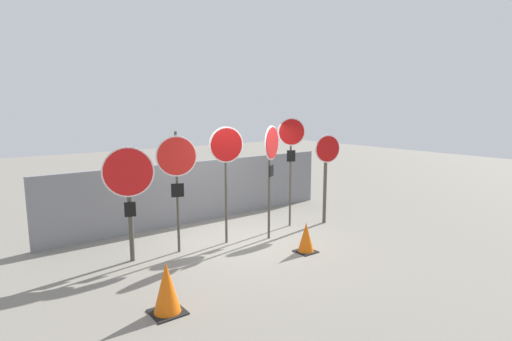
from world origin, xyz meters
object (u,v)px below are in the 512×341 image
object	(u,v)px
stop_sign_1	(177,165)
stop_sign_2	(226,153)
stop_sign_3	(271,153)
stop_sign_4	(291,143)
traffic_cone_0	(167,288)
stop_sign_0	(129,183)
traffic_cone_1	(306,238)
stop_sign_5	(327,163)

from	to	relation	value
stop_sign_1	stop_sign_2	xyz separation A→B (m)	(1.07, -0.11, 0.15)
stop_sign_3	stop_sign_4	xyz separation A→B (m)	(0.97, 0.44, 0.13)
stop_sign_1	traffic_cone_0	xyz separation A→B (m)	(-1.21, -2.07, -1.41)
stop_sign_0	traffic_cone_0	bearing A→B (deg)	-77.77
stop_sign_3	traffic_cone_1	bearing A→B (deg)	-117.76
stop_sign_5	traffic_cone_0	size ratio (longest dim) A/B	2.97
stop_sign_1	stop_sign_4	xyz separation A→B (m)	(2.98, 0.01, 0.26)
stop_sign_2	stop_sign_3	bearing A→B (deg)	-7.96
stop_sign_1	stop_sign_5	distance (m)	3.88
stop_sign_3	stop_sign_5	world-z (taller)	stop_sign_3
stop_sign_1	traffic_cone_0	distance (m)	2.79
stop_sign_5	traffic_cone_0	xyz separation A→B (m)	(-5.07, -1.75, -1.16)
stop_sign_0	stop_sign_1	xyz separation A→B (m)	(0.92, -0.09, 0.28)
stop_sign_0	traffic_cone_1	world-z (taller)	stop_sign_0
stop_sign_3	stop_sign_0	bearing A→B (deg)	140.49
stop_sign_5	traffic_cone_1	distance (m)	2.49
stop_sign_4	traffic_cone_0	distance (m)	4.97
stop_sign_2	traffic_cone_0	xyz separation A→B (m)	(-2.28, -1.96, -1.57)
stop_sign_0	traffic_cone_1	xyz separation A→B (m)	(2.97, -1.60, -1.21)
stop_sign_1	traffic_cone_1	xyz separation A→B (m)	(2.05, -1.51, -1.48)
traffic_cone_0	traffic_cone_1	distance (m)	3.30
stop_sign_4	traffic_cone_0	xyz separation A→B (m)	(-4.19, -2.08, -1.67)
stop_sign_0	stop_sign_3	size ratio (longest dim) A/B	0.87
stop_sign_2	stop_sign_0	bearing A→B (deg)	-175.13
stop_sign_0	stop_sign_2	world-z (taller)	stop_sign_2
stop_sign_2	stop_sign_3	xyz separation A→B (m)	(0.94, -0.32, -0.03)
stop_sign_1	traffic_cone_1	world-z (taller)	stop_sign_1
stop_sign_4	stop_sign_5	bearing A→B (deg)	7.97
stop_sign_5	stop_sign_3	bearing A→B (deg)	-161.40
stop_sign_0	stop_sign_5	size ratio (longest dim) A/B	0.98
stop_sign_3	stop_sign_5	size ratio (longest dim) A/B	1.12
traffic_cone_0	stop_sign_5	bearing A→B (deg)	19.02
stop_sign_3	traffic_cone_0	bearing A→B (deg)	177.53
stop_sign_2	stop_sign_4	bearing A→B (deg)	14.34
stop_sign_1	stop_sign_5	bearing A→B (deg)	15.47
stop_sign_3	traffic_cone_1	size ratio (longest dim) A/B	4.11
stop_sign_1	traffic_cone_1	size ratio (longest dim) A/B	3.98
stop_sign_1	stop_sign_0	bearing A→B (deg)	-165.19
stop_sign_4	stop_sign_0	bearing A→B (deg)	-152.14
stop_sign_2	traffic_cone_1	bearing A→B (deg)	-44.42
traffic_cone_0	traffic_cone_1	world-z (taller)	traffic_cone_0
stop_sign_3	stop_sign_5	bearing A→B (deg)	-26.25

